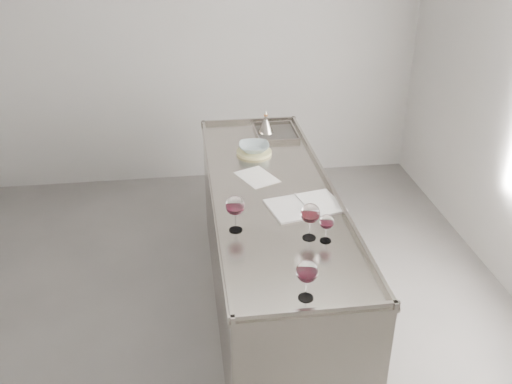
{
  "coord_description": "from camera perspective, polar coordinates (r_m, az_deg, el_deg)",
  "views": [
    {
      "loc": [
        -0.02,
        -2.8,
        2.58
      ],
      "look_at": [
        0.38,
        0.14,
        1.02
      ],
      "focal_mm": 40.0,
      "sensor_mm": 36.0,
      "label": 1
    }
  ],
  "objects": [
    {
      "name": "room_shell",
      "position": [
        3.04,
        -6.69,
        4.7
      ],
      "size": [
        4.54,
        5.04,
        2.84
      ],
      "color": "#595654",
      "rests_on": "ground"
    },
    {
      "name": "counter",
      "position": [
        3.79,
        1.55,
        -6.08
      ],
      "size": [
        0.77,
        2.42,
        0.97
      ],
      "color": "gray",
      "rests_on": "ground"
    },
    {
      "name": "wine_glass_left",
      "position": [
        3.06,
        -2.09,
        -1.45
      ],
      "size": [
        0.11,
        0.11,
        0.21
      ],
      "rotation": [
        0.0,
        0.0,
        -0.19
      ],
      "color": "white",
      "rests_on": "counter"
    },
    {
      "name": "wine_glass_middle",
      "position": [
        2.57,
        5.12,
        -8.02
      ],
      "size": [
        0.1,
        0.1,
        0.2
      ],
      "rotation": [
        0.0,
        0.0,
        -0.1
      ],
      "color": "white",
      "rests_on": "counter"
    },
    {
      "name": "wine_glass_right",
      "position": [
        3.01,
        5.45,
        -2.23
      ],
      "size": [
        0.1,
        0.1,
        0.21
      ],
      "rotation": [
        0.0,
        0.0,
        -0.09
      ],
      "color": "white",
      "rests_on": "counter"
    },
    {
      "name": "wine_glass_small",
      "position": [
        3.01,
        7.08,
        -3.07
      ],
      "size": [
        0.08,
        0.08,
        0.16
      ],
      "rotation": [
        0.0,
        0.0,
        0.18
      ],
      "color": "white",
      "rests_on": "counter"
    },
    {
      "name": "notebook",
      "position": [
        3.37,
        4.9,
        -1.37
      ],
      "size": [
        0.47,
        0.38,
        0.02
      ],
      "rotation": [
        0.0,
        0.0,
        0.21
      ],
      "color": "white",
      "rests_on": "counter"
    },
    {
      "name": "loose_paper_top",
      "position": [
        3.71,
        0.11,
        1.51
      ],
      "size": [
        0.29,
        0.34,
        0.0
      ],
      "primitive_type": "cube",
      "rotation": [
        0.0,
        0.0,
        0.41
      ],
      "color": "white",
      "rests_on": "counter"
    },
    {
      "name": "trivet",
      "position": [
        4.05,
        -0.2,
        4.01
      ],
      "size": [
        0.28,
        0.28,
        0.02
      ],
      "primitive_type": "cylinder",
      "rotation": [
        0.0,
        0.0,
        0.11
      ],
      "color": "beige",
      "rests_on": "counter"
    },
    {
      "name": "ceramic_bowl",
      "position": [
        4.04,
        -0.2,
        4.49
      ],
      "size": [
        0.23,
        0.23,
        0.05
      ],
      "primitive_type": "imported",
      "rotation": [
        0.0,
        0.0,
        -0.06
      ],
      "color": "#94A8AC",
      "rests_on": "trivet"
    },
    {
      "name": "wine_funnel",
      "position": [
        4.41,
        0.99,
        6.66
      ],
      "size": [
        0.13,
        0.13,
        0.18
      ],
      "rotation": [
        0.0,
        0.0,
        -0.2
      ],
      "color": "gray",
      "rests_on": "counter"
    }
  ]
}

